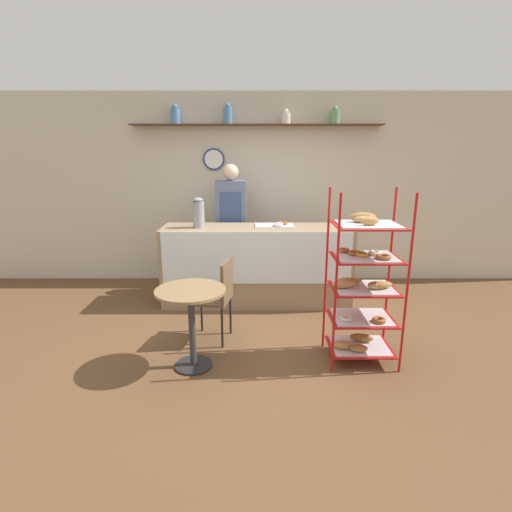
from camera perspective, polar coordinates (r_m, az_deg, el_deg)
ground_plane at (r=4.06m, az=0.02°, el=-13.28°), size 14.00×14.00×0.00m
back_wall at (r=5.90m, az=-0.06°, el=9.60°), size 10.00×0.30×2.70m
display_counter at (r=5.07m, az=-0.02°, el=-1.31°), size 2.35×0.63×0.99m
pastry_rack at (r=3.74m, az=14.87°, el=-4.05°), size 0.63×0.50×1.59m
person_worker at (r=5.47m, az=-3.67°, el=4.81°), size 0.40×0.23×1.74m
cafe_table at (r=3.59m, az=-9.36°, el=-7.61°), size 0.62×0.62×0.75m
cafe_chair at (r=4.07m, az=-5.50°, el=-5.21°), size 0.45×0.45×0.86m
coffee_carafe at (r=4.93m, az=-8.36°, el=6.09°), size 0.14×0.14×0.37m
donut_tray_counter at (r=5.02m, az=2.84°, el=4.48°), size 0.48×0.33×0.05m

